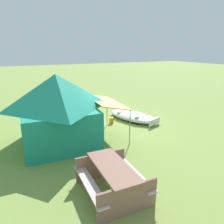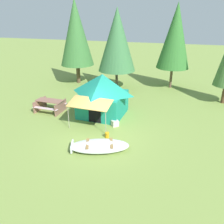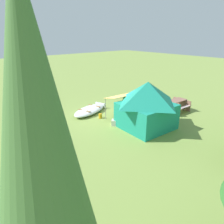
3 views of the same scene
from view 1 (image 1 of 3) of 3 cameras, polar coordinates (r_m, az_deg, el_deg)
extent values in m
plane|color=olive|center=(9.73, -0.21, -4.09)|extent=(80.00, 80.00, 0.00)
ellipsoid|color=silver|center=(10.72, 5.55, -1.10)|extent=(3.05, 2.09, 0.39)
ellipsoid|color=#47494A|center=(10.71, 5.56, -0.94)|extent=(2.79, 1.88, 0.14)
cube|color=olive|center=(11.02, 3.31, 0.28)|extent=(0.44, 0.93, 0.04)
cube|color=olive|center=(10.35, 7.99, -0.95)|extent=(0.44, 0.93, 0.04)
cube|color=silver|center=(10.01, 11.32, -2.54)|extent=(0.34, 0.77, 0.29)
cube|color=#1A8A74|center=(8.11, -14.05, -3.67)|extent=(2.75, 2.68, 1.41)
pyramid|color=#1A8A74|center=(7.76, -14.73, 5.43)|extent=(2.97, 2.89, 1.21)
cube|color=black|center=(8.42, -5.38, -3.26)|extent=(0.76, 0.07, 1.13)
cube|color=tan|center=(8.36, -1.70, 2.88)|extent=(2.42, 1.30, 0.29)
cylinder|color=gray|center=(9.74, -1.35, 0.07)|extent=(0.04, 0.04, 1.34)
cylinder|color=gray|center=(7.85, 4.80, -4.15)|extent=(0.04, 0.04, 1.34)
cube|color=#895E4E|center=(5.23, 0.18, -14.45)|extent=(1.78, 0.79, 0.04)
cube|color=beige|center=(5.64, 5.77, -15.97)|extent=(1.77, 0.33, 0.04)
cube|color=beige|center=(5.24, -5.95, -18.82)|extent=(1.77, 0.33, 0.04)
cube|color=#895E4E|center=(4.89, 4.30, -22.60)|extent=(0.12, 1.42, 0.73)
cube|color=#895E4E|center=(6.05, -3.00, -14.08)|extent=(0.12, 1.42, 0.73)
cube|color=beige|center=(9.59, -8.07, -3.53)|extent=(0.66, 0.68, 0.34)
cylinder|color=gold|center=(10.18, -0.14, -2.27)|extent=(0.30, 0.30, 0.29)
camera|label=2|loc=(18.75, 25.73, 23.11)|focal=37.13mm
camera|label=3|loc=(17.05, -48.41, 16.70)|focal=33.95mm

